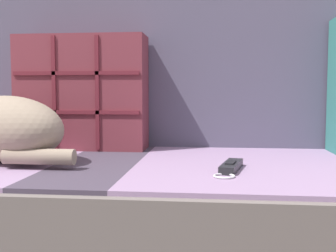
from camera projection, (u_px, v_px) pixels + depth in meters
The scene contains 5 objects.
couch at pixel (178, 231), 1.18m from camera, with size 2.00×0.83×0.40m.
sofa_backrest at pixel (187, 64), 1.48m from camera, with size 1.96×0.14×0.57m.
throw_pillow_quilted at pixel (82, 93), 1.38m from camera, with size 0.42×0.14×0.37m.
sleeping_cat at pixel (2, 130), 1.14m from camera, with size 0.45×0.38×0.18m.
game_remote_far at pixel (231, 167), 1.01m from camera, with size 0.08×0.20×0.02m.
Camera 1 is at (0.09, -1.01, 0.58)m, focal length 45.00 mm.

